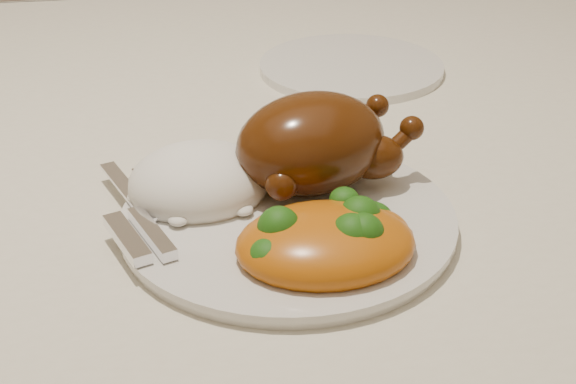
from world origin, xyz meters
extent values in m
cube|color=brown|center=(0.00, 0.00, 0.74)|extent=(1.60, 0.90, 0.04)
cube|color=beige|center=(0.00, 0.00, 0.76)|extent=(1.72, 1.02, 0.01)
cube|color=beige|center=(0.00, 0.51, 0.68)|extent=(1.72, 0.01, 0.18)
cylinder|color=silver|center=(0.09, -0.19, 0.77)|extent=(0.32, 0.32, 0.01)
cylinder|color=silver|center=(0.22, 0.14, 0.77)|extent=(0.23, 0.23, 0.01)
ellipsoid|color=#4F2508|center=(0.12, -0.15, 0.82)|extent=(0.15, 0.13, 0.08)
ellipsoid|color=#4F2508|center=(0.11, -0.15, 0.84)|extent=(0.07, 0.06, 0.03)
ellipsoid|color=#4F2508|center=(0.17, -0.16, 0.81)|extent=(0.05, 0.04, 0.04)
sphere|color=#4F2508|center=(0.20, -0.15, 0.83)|extent=(0.02, 0.02, 0.02)
ellipsoid|color=#4F2508|center=(0.15, -0.11, 0.81)|extent=(0.05, 0.04, 0.04)
sphere|color=#4F2508|center=(0.18, -0.10, 0.83)|extent=(0.02, 0.02, 0.02)
sphere|color=#4F2508|center=(0.08, -0.19, 0.81)|extent=(0.03, 0.03, 0.03)
sphere|color=#4F2508|center=(0.07, -0.13, 0.81)|extent=(0.03, 0.03, 0.03)
ellipsoid|color=white|center=(0.02, -0.15, 0.79)|extent=(0.13, 0.12, 0.06)
ellipsoid|color=#CB6D0D|center=(0.11, -0.25, 0.79)|extent=(0.13, 0.10, 0.05)
ellipsoid|color=#CB6D0D|center=(0.14, -0.24, 0.79)|extent=(0.06, 0.05, 0.03)
ellipsoid|color=#143909|center=(0.08, -0.24, 0.79)|extent=(0.02, 0.02, 0.02)
ellipsoid|color=#143909|center=(0.13, -0.22, 0.80)|extent=(0.02, 0.02, 0.02)
ellipsoid|color=#143909|center=(0.15, -0.23, 0.79)|extent=(0.03, 0.03, 0.03)
ellipsoid|color=#143909|center=(0.06, -0.27, 0.79)|extent=(0.03, 0.03, 0.03)
ellipsoid|color=#143909|center=(0.13, -0.26, 0.80)|extent=(0.03, 0.03, 0.03)
ellipsoid|color=#143909|center=(0.12, -0.26, 0.80)|extent=(0.03, 0.03, 0.03)
ellipsoid|color=#143909|center=(0.12, -0.27, 0.80)|extent=(0.03, 0.03, 0.03)
ellipsoid|color=#143909|center=(0.14, -0.24, 0.80)|extent=(0.03, 0.03, 0.03)
ellipsoid|color=#143909|center=(0.07, -0.25, 0.80)|extent=(0.03, 0.03, 0.03)
cube|color=silver|center=(-0.04, -0.14, 0.78)|extent=(0.05, 0.11, 0.00)
cube|color=silver|center=(-0.04, -0.22, 0.79)|extent=(0.04, 0.07, 0.01)
cube|color=silver|center=(-0.02, -0.21, 0.79)|extent=(0.04, 0.07, 0.01)
cube|color=silver|center=(-0.02, -0.14, 0.78)|extent=(0.04, 0.08, 0.00)
camera|label=1|loc=(0.00, -0.73, 1.11)|focal=50.00mm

